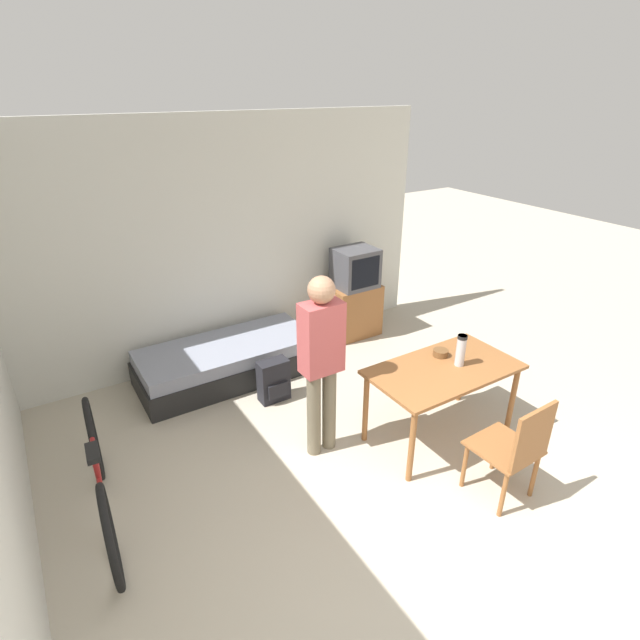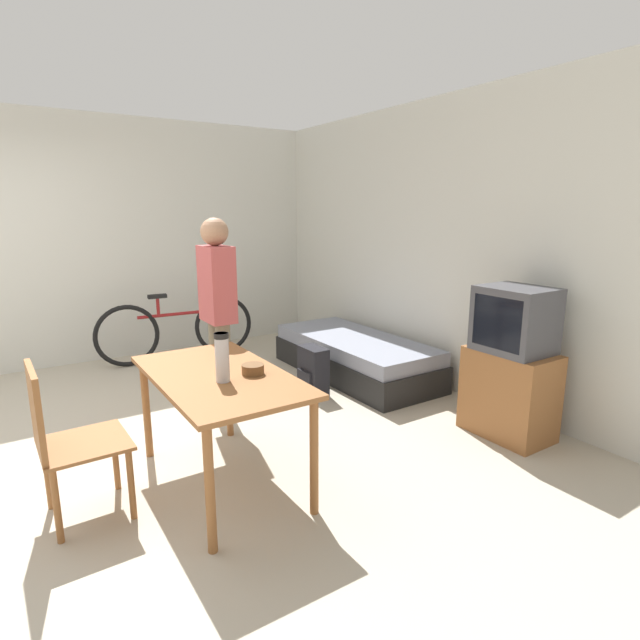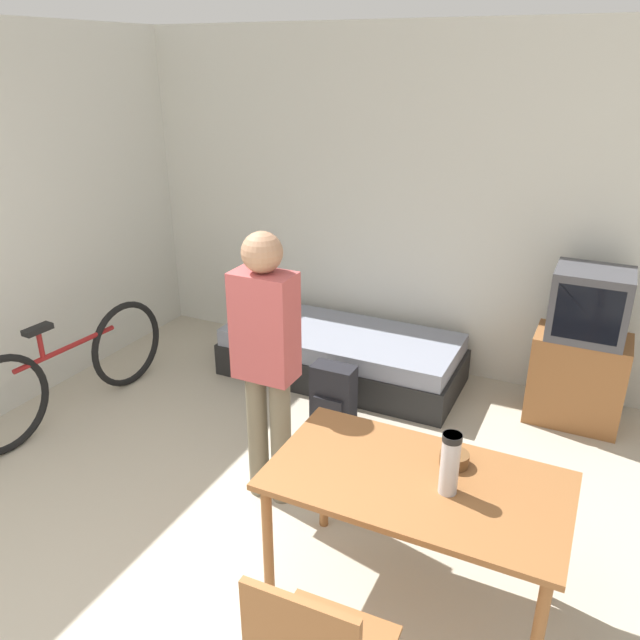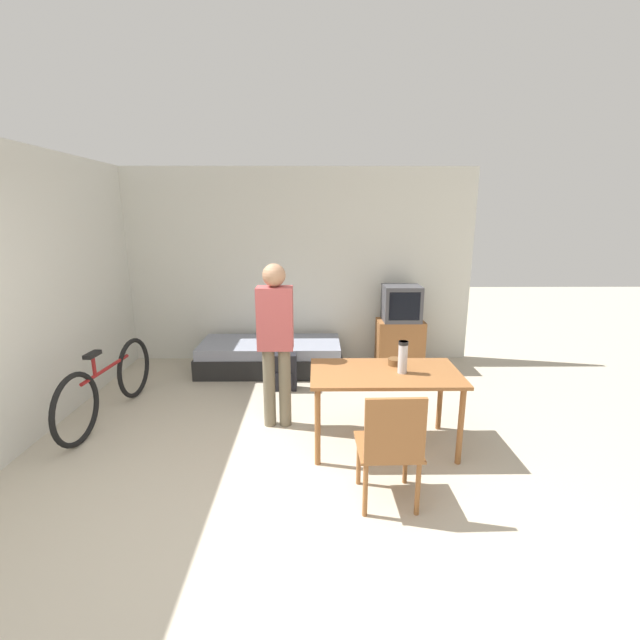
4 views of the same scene
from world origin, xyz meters
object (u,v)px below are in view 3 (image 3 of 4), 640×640
object	(u,v)px
daybed	(342,355)
bicycle	(70,371)
backpack	(333,395)
mate_bowl	(454,459)
dining_table	(416,494)
person_standing	(266,353)
thermos_flask	(450,461)
tv	(581,351)

from	to	relation	value
daybed	bicycle	distance (m)	2.07
backpack	mate_bowl	bearing A→B (deg)	-45.34
mate_bowl	dining_table	bearing A→B (deg)	-124.91
person_standing	bicycle	bearing A→B (deg)	174.01
bicycle	backpack	world-z (taller)	bicycle
dining_table	backpack	distance (m)	1.70
daybed	dining_table	world-z (taller)	dining_table
thermos_flask	mate_bowl	world-z (taller)	thermos_flask
person_standing	thermos_flask	xyz separation A→B (m)	(1.15, -0.43, -0.07)
dining_table	person_standing	bearing A→B (deg)	158.05
thermos_flask	mate_bowl	bearing A→B (deg)	96.74
thermos_flask	person_standing	bearing A→B (deg)	159.27
daybed	thermos_flask	distance (m)	2.52
bicycle	person_standing	distance (m)	1.87
backpack	person_standing	bearing A→B (deg)	-89.96
daybed	person_standing	world-z (taller)	person_standing
daybed	bicycle	world-z (taller)	bicycle
person_standing	mate_bowl	bearing A→B (deg)	-11.67
daybed	dining_table	xyz separation A→B (m)	(1.23, -1.97, 0.44)
bicycle	mate_bowl	distance (m)	2.94
mate_bowl	person_standing	bearing A→B (deg)	168.33
bicycle	thermos_flask	xyz separation A→B (m)	(2.91, -0.62, 0.52)
bicycle	mate_bowl	size ratio (longest dim) A/B	13.17
thermos_flask	tv	bearing A→B (deg)	79.30
tv	bicycle	xyz separation A→B (m)	(-3.31, -1.50, -0.19)
daybed	mate_bowl	xyz separation A→B (m)	(1.35, -1.80, 0.55)
daybed	tv	xyz separation A→B (m)	(1.77, 0.12, 0.35)
dining_table	backpack	size ratio (longest dim) A/B	2.95
bicycle	tv	bearing A→B (deg)	24.38
mate_bowl	tv	bearing A→B (deg)	77.53
bicycle	backpack	distance (m)	1.91
person_standing	mate_bowl	size ratio (longest dim) A/B	12.11
bicycle	person_standing	xyz separation A→B (m)	(1.76, -0.19, 0.59)
daybed	thermos_flask	size ratio (longest dim) A/B	6.66
tv	bicycle	bearing A→B (deg)	-155.62
dining_table	mate_bowl	size ratio (longest dim) A/B	9.80
thermos_flask	bicycle	bearing A→B (deg)	167.99
bicycle	backpack	bearing A→B (deg)	22.22
dining_table	backpack	world-z (taller)	dining_table
bicycle	backpack	xyz separation A→B (m)	(1.76, 0.72, -0.13)
tv	person_standing	size ratio (longest dim) A/B	0.70
daybed	person_standing	bearing A→B (deg)	-81.75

